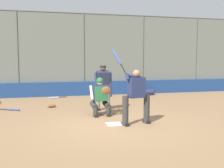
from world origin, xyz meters
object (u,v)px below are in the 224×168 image
umpire_home (103,86)px  fielding_glove_on_dirt (51,106)px  spare_bat_near_backstop (55,97)px  spare_bat_third_base_side (12,110)px  catcher_behind_plate (101,96)px  equipment_bag_dugout_side (144,92)px  batter_at_plate (136,95)px

umpire_home → fielding_glove_on_dirt: (1.81, -1.01, -0.81)m
spare_bat_near_backstop → spare_bat_third_base_side: same height
catcher_behind_plate → spare_bat_third_base_side: (2.94, -1.55, -0.61)m
catcher_behind_plate → equipment_bag_dugout_side: catcher_behind_plate is taller
spare_bat_near_backstop → fielding_glove_on_dirt: 2.43m
umpire_home → equipment_bag_dugout_side: 4.44m
catcher_behind_plate → equipment_bag_dugout_side: bearing=-129.1°
fielding_glove_on_dirt → spare_bat_third_base_side: bearing=12.3°
catcher_behind_plate → fielding_glove_on_dirt: catcher_behind_plate is taller
catcher_behind_plate → fielding_glove_on_dirt: size_ratio=3.94×
spare_bat_third_base_side → equipment_bag_dugout_side: size_ratio=0.65×
batter_at_plate → fielding_glove_on_dirt: batter_at_plate is taller
spare_bat_near_backstop → fielding_glove_on_dirt: bearing=74.7°
batter_at_plate → equipment_bag_dugout_side: bearing=-124.0°
spare_bat_near_backstop → equipment_bag_dugout_side: size_ratio=0.67×
umpire_home → spare_bat_third_base_side: (3.20, -0.70, -0.83)m
spare_bat_near_backstop → equipment_bag_dugout_side: equipment_bag_dugout_side is taller
spare_bat_near_backstop → spare_bat_third_base_side: (1.60, 2.72, 0.00)m
catcher_behind_plate → umpire_home: 0.91m
catcher_behind_plate → umpire_home: bearing=-109.9°
umpire_home → spare_bat_third_base_side: size_ratio=2.03×
umpire_home → spare_bat_third_base_side: 3.38m
batter_at_plate → fielding_glove_on_dirt: 4.04m
equipment_bag_dugout_side → catcher_behind_plate: bearing=53.8°
catcher_behind_plate → umpire_home: umpire_home is taller
equipment_bag_dugout_side → spare_bat_near_backstop: bearing=-0.8°
batter_at_plate → catcher_behind_plate: bearing=-73.4°
spare_bat_third_base_side → batter_at_plate: bearing=-9.3°
batter_at_plate → umpire_home: batter_at_plate is taller
batter_at_plate → spare_bat_near_backstop: size_ratio=2.58×
umpire_home → fielding_glove_on_dirt: bearing=-33.5°
spare_bat_third_base_side → fielding_glove_on_dirt: (-1.39, -0.30, 0.02)m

